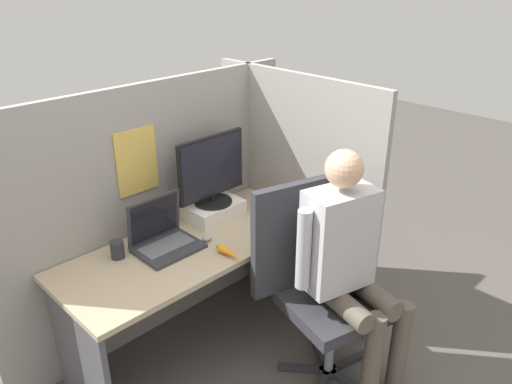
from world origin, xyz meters
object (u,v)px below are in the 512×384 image
(monitor, at_px, (212,171))
(carrot_toy, at_px, (229,253))
(paper_box, at_px, (213,209))
(office_chair, at_px, (315,283))
(pen_cup, at_px, (117,249))
(person, at_px, (349,259))
(stapler, at_px, (272,200))
(laptop, at_px, (164,239))

(monitor, height_order, carrot_toy, monitor)
(paper_box, bearing_deg, office_chair, -86.75)
(monitor, distance_m, pen_cup, 0.69)
(office_chair, bearing_deg, monitor, 93.24)
(paper_box, distance_m, carrot_toy, 0.48)
(office_chair, bearing_deg, carrot_toy, 129.89)
(paper_box, bearing_deg, person, -84.49)
(office_chair, bearing_deg, paper_box, 93.25)
(paper_box, bearing_deg, carrot_toy, -120.70)
(pen_cup, bearing_deg, carrot_toy, -44.41)
(paper_box, xyz_separation_m, person, (0.09, -0.92, 0.02))
(stapler, xyz_separation_m, person, (-0.27, -0.78, 0.04))
(laptop, height_order, pen_cup, laptop)
(stapler, distance_m, carrot_toy, 0.66)
(monitor, bearing_deg, person, -84.50)
(paper_box, height_order, pen_cup, pen_cup)
(monitor, xyz_separation_m, office_chair, (0.04, -0.75, -0.42))
(carrot_toy, relative_size, pen_cup, 1.72)
(carrot_toy, height_order, person, person)
(laptop, xyz_separation_m, person, (0.51, -0.82, 0.01))
(person, relative_size, pen_cup, 13.99)
(paper_box, xyz_separation_m, carrot_toy, (-0.24, -0.41, -0.02))
(carrot_toy, bearing_deg, office_chair, -50.11)
(paper_box, height_order, monitor, monitor)
(pen_cup, bearing_deg, monitor, 1.02)
(laptop, distance_m, carrot_toy, 0.36)
(stapler, relative_size, carrot_toy, 0.89)
(monitor, relative_size, person, 0.35)
(stapler, height_order, carrot_toy, stapler)
(office_chair, distance_m, person, 0.27)
(laptop, bearing_deg, stapler, -3.34)
(laptop, bearing_deg, monitor, 13.04)
(monitor, xyz_separation_m, pen_cup, (-0.65, -0.01, -0.24))
(paper_box, xyz_separation_m, stapler, (0.36, -0.14, -0.01))
(paper_box, distance_m, pen_cup, 0.65)
(paper_box, xyz_separation_m, pen_cup, (-0.65, -0.01, 0.00))
(person, distance_m, pen_cup, 1.17)
(paper_box, bearing_deg, stapler, -21.40)
(stapler, xyz_separation_m, office_chair, (-0.32, -0.61, -0.17))
(stapler, height_order, office_chair, office_chair)
(paper_box, bearing_deg, laptop, -167.31)
(laptop, bearing_deg, pen_cup, 159.26)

